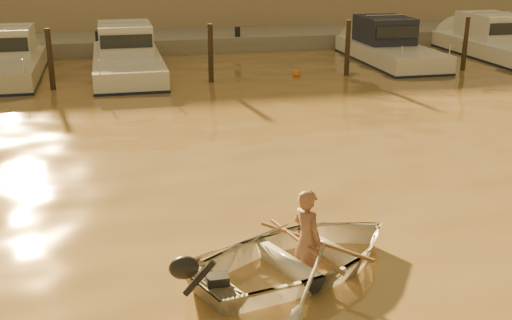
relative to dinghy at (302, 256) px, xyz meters
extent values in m
plane|color=olive|center=(1.07, -0.11, -0.24)|extent=(160.00, 160.00, 0.00)
imported|color=silver|center=(0.00, 0.00, 0.00)|extent=(4.18, 3.65, 0.72)
imported|color=#905E48|center=(0.09, 0.04, 0.24)|extent=(0.57, 0.67, 1.57)
cylinder|color=brown|center=(0.23, 0.10, 0.18)|extent=(1.25, 1.76, 0.13)
cylinder|color=brown|center=(0.05, 0.02, 0.18)|extent=(0.52, 2.06, 0.13)
cylinder|color=#2D2319|center=(-4.43, 13.69, 0.66)|extent=(0.18, 0.18, 2.20)
cylinder|color=#2D2319|center=(0.87, 13.69, 0.66)|extent=(0.18, 0.18, 2.20)
cylinder|color=#2D2319|center=(5.87, 13.69, 0.66)|extent=(0.18, 0.18, 2.20)
cylinder|color=#2D2319|center=(10.57, 13.69, 0.66)|extent=(0.18, 0.18, 2.20)
sphere|color=white|center=(-0.86, 12.88, -0.14)|extent=(0.30, 0.30, 0.30)
sphere|color=orange|center=(4.03, 13.93, -0.14)|extent=(0.30, 0.30, 0.30)
sphere|color=white|center=(8.63, 13.22, -0.14)|extent=(0.30, 0.30, 0.30)
cube|color=gray|center=(1.07, 21.39, -0.09)|extent=(52.00, 4.00, 1.00)
camera|label=1|loc=(-2.58, -8.15, 4.43)|focal=45.00mm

